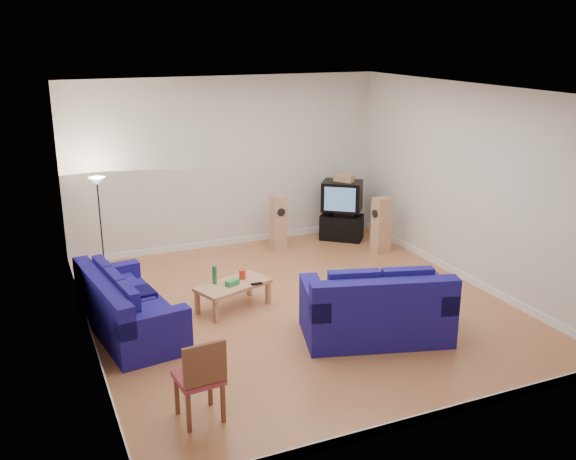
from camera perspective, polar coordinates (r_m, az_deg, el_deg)
name	(u,v)px	position (r m, az deg, el deg)	size (l,w,h in m)	color
room	(299,208)	(9.17, 0.99, 1.97)	(6.01, 6.51, 3.21)	#99542F
sofa_three_seat	(126,311)	(9.08, -14.23, -7.02)	(1.23, 2.27, 0.83)	#140E55
sofa_loveseat	(377,313)	(8.72, 7.88, -7.29)	(2.14, 1.56, 0.96)	#140E55
coffee_table	(233,287)	(9.55, -4.91, -5.07)	(1.21, 0.89, 0.40)	tan
bottle	(215,275)	(9.51, -6.54, -3.98)	(0.06, 0.06, 0.28)	#197233
tissue_box	(232,283)	(9.46, -4.98, -4.67)	(0.20, 0.11, 0.08)	green
red_canister	(242,274)	(9.67, -4.08, -3.96)	(0.10, 0.10, 0.14)	red
remote	(257,284)	(9.48, -2.81, -4.78)	(0.17, 0.05, 0.02)	black
tv_stand	(342,227)	(12.74, 4.79, 0.25)	(0.81, 0.45, 0.50)	black
av_receiver	(345,213)	(12.66, 5.09, 1.51)	(0.39, 0.31, 0.09)	black
television	(342,196)	(12.62, 4.83, 3.04)	(0.93, 0.89, 0.58)	black
centre_speaker	(344,178)	(12.52, 4.98, 4.60)	(0.38, 0.15, 0.13)	tan
speaker_left	(278,223)	(12.04, -0.89, 0.65)	(0.24, 0.32, 1.04)	tan
speaker_right	(381,225)	(12.01, 8.28, 0.43)	(0.35, 0.28, 1.04)	tan
floor_lamp	(98,194)	(11.13, -16.53, 3.06)	(0.28, 0.28, 1.66)	black
dining_chair	(201,376)	(6.88, -7.75, -12.73)	(0.50, 0.50, 0.97)	brown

